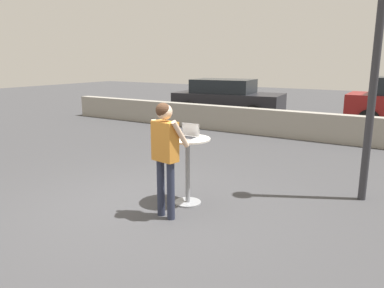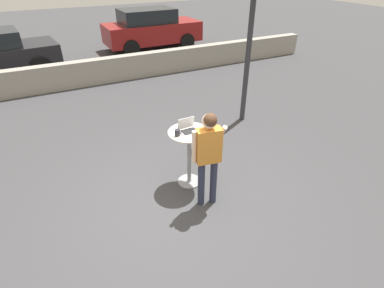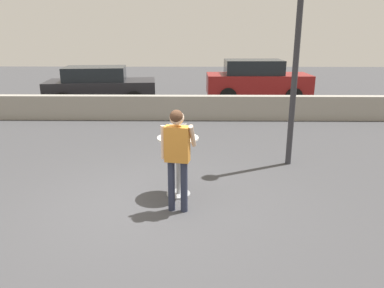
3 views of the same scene
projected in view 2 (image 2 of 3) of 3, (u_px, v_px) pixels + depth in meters
name	position (u px, v px, depth m)	size (l,w,h in m)	color
ground_plane	(179.00, 206.00, 4.91)	(50.00, 50.00, 0.00)	#3D3D3F
pavement_kerb	(95.00, 72.00, 9.50)	(16.50, 0.35, 0.77)	gray
cafe_table	(189.00, 149.00, 5.06)	(0.70, 0.70, 1.05)	gray
laptop	(188.00, 129.00, 4.87)	(0.30, 0.26, 0.21)	#B7BABF
coffee_mug	(177.00, 133.00, 4.74)	(0.13, 0.09, 0.11)	#232328
standing_person	(208.00, 150.00, 4.43)	(0.55, 0.32, 1.65)	#282D42
parked_car_near_street	(151.00, 29.00, 13.00)	(4.12, 1.90, 1.66)	maroon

